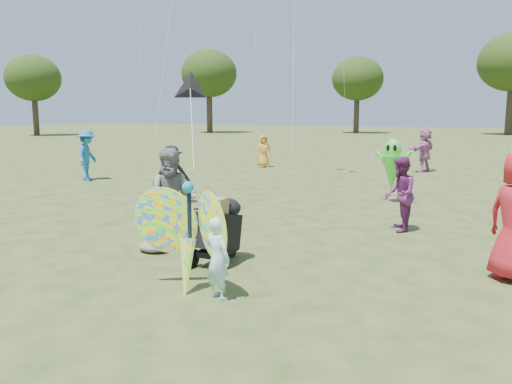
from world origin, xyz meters
TOP-DOWN VIEW (x-y plane):
  - ground at (0.00, 0.00)m, footprint 160.00×160.00m
  - child_girl at (0.31, -0.50)m, footprint 0.45×0.35m
  - adult_man at (-1.72, 1.20)m, footprint 1.10×1.02m
  - grey_bag at (-1.90, 0.86)m, footprint 0.59×0.48m
  - crowd_b at (-4.51, 4.76)m, footprint 1.14×1.10m
  - crowd_e at (1.55, 4.46)m, footprint 0.76×0.88m
  - crowd_g at (-6.51, 13.92)m, footprint 0.84×0.78m
  - crowd_i at (-10.13, 7.11)m, footprint 1.10×1.35m
  - crowd_j at (0.12, 15.43)m, footprint 1.06×1.76m
  - jogging_stroller at (-0.51, 0.83)m, footprint 0.54×1.07m
  - butterfly_kite at (-0.21, -0.43)m, footprint 1.74×0.75m
  - delta_kite_rig at (-2.96, 3.52)m, footprint 2.11×2.56m
  - alien_kite at (0.63, 7.65)m, footprint 1.12×0.69m

SIDE VIEW (x-z plane):
  - ground at x=0.00m, z-range 0.00..0.00m
  - grey_bag at x=-1.90m, z-range 0.00..0.19m
  - child_girl at x=0.31m, z-range 0.00..1.09m
  - jogging_stroller at x=-0.51m, z-range 0.07..1.16m
  - crowd_g at x=-6.51m, z-range 0.00..1.44m
  - butterfly_kite at x=-0.21m, z-range -0.10..1.61m
  - crowd_e at x=1.55m, z-range 0.00..1.54m
  - crowd_b at x=-4.51m, z-range 0.00..1.56m
  - adult_man at x=-1.72m, z-range 0.00..1.80m
  - crowd_j at x=0.12m, z-range 0.00..1.81m
  - crowd_i at x=-10.13m, z-range 0.00..1.82m
  - alien_kite at x=0.63m, z-range 0.10..1.84m
  - delta_kite_rig at x=-2.96m, z-range 1.98..3.89m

